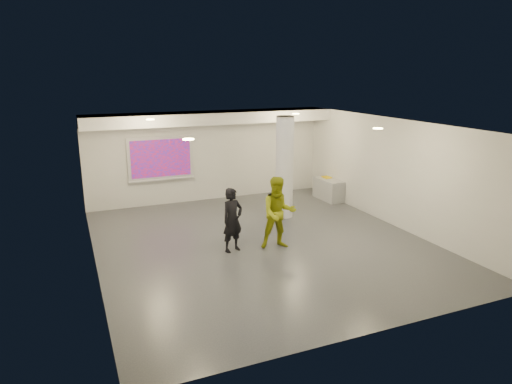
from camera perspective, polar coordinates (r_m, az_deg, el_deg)
name	(u,v)px	position (r m, az deg, el deg)	size (l,w,h in m)	color
floor	(262,243)	(11.67, 0.77, -6.41)	(8.00, 9.00, 0.01)	#36393E
ceiling	(263,125)	(10.95, 0.82, 8.39)	(8.00, 9.00, 0.01)	white
wall_back	(208,156)	(15.35, -5.97, 4.52)	(8.00, 0.01, 3.00)	silver
wall_front	(376,250)	(7.51, 14.80, -7.00)	(8.00, 0.01, 3.00)	silver
wall_left	(91,204)	(10.34, -19.98, -1.39)	(0.01, 9.00, 3.00)	silver
wall_right	(393,172)	(13.30, 16.81, 2.35)	(0.01, 9.00, 3.00)	silver
soffit_band	(212,118)	(14.65, -5.47, 9.25)	(8.00, 1.10, 0.36)	white
downlight_nw	(150,120)	(12.71, -13.08, 8.82)	(0.22, 0.22, 0.02)	#FFF28A
downlight_ne	(296,114)	(14.14, 4.98, 9.72)	(0.22, 0.22, 0.02)	#FFF28A
downlight_sw	(188,139)	(8.83, -8.45, 6.54)	(0.22, 0.22, 0.02)	#FFF28A
downlight_se	(378,128)	(10.79, 14.99, 7.69)	(0.22, 0.22, 0.02)	#FFF28A
column	(285,167)	(13.43, 3.58, 3.08)	(0.52, 0.52, 3.00)	silver
projection_screen	(161,159)	(14.93, -11.82, 4.09)	(2.10, 0.13, 1.42)	silver
credenza	(328,189)	(15.67, 9.05, 0.34)	(0.51, 1.22, 0.71)	gray
postit_pad	(327,177)	(15.78, 8.83, 1.84)	(0.24, 0.33, 0.03)	#E0B605
cardboard_back	(276,209)	(13.57, 2.54, -2.13)	(0.50, 0.05, 0.54)	olive
cardboard_front	(281,210)	(13.55, 3.09, -2.29)	(0.45, 0.04, 0.49)	olive
woman	(232,220)	(10.95, -2.96, -3.52)	(0.57, 0.38, 1.57)	black
man	(279,213)	(11.12, 2.83, -2.63)	(0.87, 0.68, 1.79)	#8F9812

